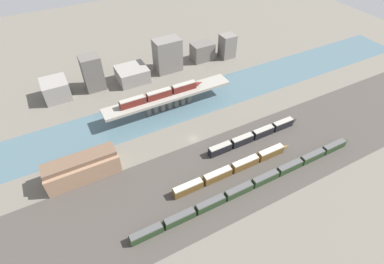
{
  "coord_description": "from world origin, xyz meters",
  "views": [
    {
      "loc": [
        -47.27,
        -87.74,
        95.63
      ],
      "look_at": [
        0.0,
        1.09,
        3.3
      ],
      "focal_mm": 28.0,
      "sensor_mm": 36.0,
      "label": 1
    }
  ],
  "objects_px": {
    "train_yard_far": "(255,135)",
    "train_yard_near": "(255,183)",
    "train_on_bridge": "(162,94)",
    "warehouse_building": "(82,168)",
    "train_yard_mid": "(234,168)"
  },
  "relations": [
    {
      "from": "train_yard_mid",
      "to": "train_yard_far",
      "type": "distance_m",
      "value": 22.57
    },
    {
      "from": "train_on_bridge",
      "to": "train_yard_far",
      "type": "height_order",
      "value": "train_on_bridge"
    },
    {
      "from": "train_yard_mid",
      "to": "train_yard_far",
      "type": "xyz_separation_m",
      "value": [
        19.18,
        11.9,
        0.08
      ]
    },
    {
      "from": "train_yard_near",
      "to": "train_yard_far",
      "type": "height_order",
      "value": "train_yard_far"
    },
    {
      "from": "train_on_bridge",
      "to": "train_yard_near",
      "type": "relative_size",
      "value": 0.43
    },
    {
      "from": "train_on_bridge",
      "to": "train_yard_far",
      "type": "xyz_separation_m",
      "value": [
        28.41,
        -39.39,
        -8.14
      ]
    },
    {
      "from": "train_on_bridge",
      "to": "train_yard_mid",
      "type": "distance_m",
      "value": 52.76
    },
    {
      "from": "train_yard_far",
      "to": "train_yard_near",
      "type": "bearing_deg",
      "value": -126.35
    },
    {
      "from": "train_yard_mid",
      "to": "train_yard_far",
      "type": "relative_size",
      "value": 1.15
    },
    {
      "from": "train_yard_far",
      "to": "warehouse_building",
      "type": "bearing_deg",
      "value": 168.72
    },
    {
      "from": "train_yard_near",
      "to": "warehouse_building",
      "type": "xyz_separation_m",
      "value": [
        -58.12,
        36.76,
        3.24
      ]
    },
    {
      "from": "train_on_bridge",
      "to": "train_yard_mid",
      "type": "xyz_separation_m",
      "value": [
        9.22,
        -51.29,
        -8.22
      ]
    },
    {
      "from": "train_yard_near",
      "to": "train_on_bridge",
      "type": "bearing_deg",
      "value": 101.3
    },
    {
      "from": "train_on_bridge",
      "to": "train_yard_mid",
      "type": "bearing_deg",
      "value": -79.81
    },
    {
      "from": "train_on_bridge",
      "to": "train_yard_near",
      "type": "bearing_deg",
      "value": -78.7
    }
  ]
}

